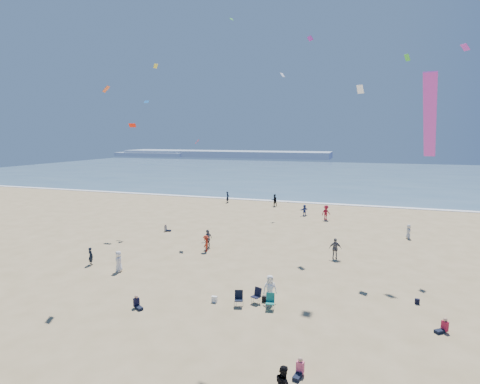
% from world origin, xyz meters
% --- Properties ---
extents(ground, '(220.00, 220.00, 0.00)m').
position_xyz_m(ground, '(0.00, 0.00, 0.00)').
color(ground, tan).
rests_on(ground, ground).
extents(ocean, '(220.00, 100.00, 0.06)m').
position_xyz_m(ocean, '(0.00, 95.00, 0.03)').
color(ocean, '#476B84').
rests_on(ocean, ground).
extents(surf_line, '(220.00, 1.20, 0.08)m').
position_xyz_m(surf_line, '(0.00, 45.00, 0.04)').
color(surf_line, white).
rests_on(surf_line, ground).
extents(headland_far, '(110.00, 20.00, 3.20)m').
position_xyz_m(headland_far, '(-60.00, 170.00, 1.60)').
color(headland_far, '#7A8EA8').
rests_on(headland_far, ground).
extents(headland_near, '(40.00, 14.00, 2.00)m').
position_xyz_m(headland_near, '(-100.00, 165.00, 1.00)').
color(headland_near, '#7A8EA8').
rests_on(headland_near, ground).
extents(standing_flyers, '(27.04, 44.00, 1.93)m').
position_xyz_m(standing_flyers, '(0.93, 22.43, 0.88)').
color(standing_flyers, slate).
rests_on(standing_flyers, ground).
extents(seated_group, '(26.79, 29.87, 0.84)m').
position_xyz_m(seated_group, '(2.61, 4.82, 0.42)').
color(seated_group, white).
rests_on(seated_group, ground).
extents(chair_cluster, '(2.72, 1.56, 1.00)m').
position_xyz_m(chair_cluster, '(3.58, 6.20, 0.50)').
color(chair_cluster, black).
rests_on(chair_cluster, ground).
extents(white_tote, '(0.35, 0.20, 0.40)m').
position_xyz_m(white_tote, '(0.90, 5.97, 0.20)').
color(white_tote, white).
rests_on(white_tote, ground).
extents(black_backpack, '(0.30, 0.22, 0.38)m').
position_xyz_m(black_backpack, '(4.00, 7.05, 0.19)').
color(black_backpack, black).
rests_on(black_backpack, ground).
extents(navy_bag, '(0.28, 0.18, 0.34)m').
position_xyz_m(navy_bag, '(13.49, 9.84, 0.17)').
color(navy_bag, black).
rests_on(navy_bag, ground).
extents(kites_aloft, '(36.60, 44.72, 27.92)m').
position_xyz_m(kites_aloft, '(10.07, 12.20, 14.40)').
color(kites_aloft, '#F04C0B').
rests_on(kites_aloft, ground).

